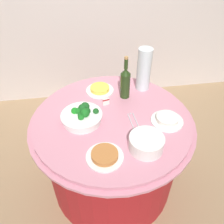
{
  "coord_description": "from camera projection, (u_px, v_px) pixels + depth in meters",
  "views": [
    {
      "loc": [
        -0.18,
        -1.19,
        1.81
      ],
      "look_at": [
        0.0,
        0.0,
        0.79
      ],
      "focal_mm": 37.12,
      "sensor_mm": 36.0,
      "label": 1
    }
  ],
  "objects": [
    {
      "name": "buffet_table",
      "position": [
        112.0,
        152.0,
        1.85
      ],
      "size": [
        1.16,
        1.16,
        0.74
      ],
      "color": "maroon",
      "rests_on": "ground_plane"
    },
    {
      "name": "decorative_fruit_vase",
      "position": [
        144.0,
        71.0,
        1.79
      ],
      "size": [
        0.11,
        0.11,
        0.34
      ],
      "color": "silver",
      "rests_on": "buffet_table"
    },
    {
      "name": "food_plate_fried_egg",
      "position": [
        100.0,
        89.0,
        1.85
      ],
      "size": [
        0.22,
        0.22,
        0.04
      ],
      "color": "white",
      "rests_on": "buffet_table"
    },
    {
      "name": "broccoli_bowl",
      "position": [
        82.0,
        116.0,
        1.56
      ],
      "size": [
        0.28,
        0.28,
        0.11
      ],
      "color": "white",
      "rests_on": "buffet_table"
    },
    {
      "name": "food_plate_rice",
      "position": [
        167.0,
        120.0,
        1.57
      ],
      "size": [
        0.22,
        0.22,
        0.04
      ],
      "color": "white",
      "rests_on": "buffet_table"
    },
    {
      "name": "ground_plane",
      "position": [
        112.0,
        179.0,
        2.09
      ],
      "size": [
        6.0,
        6.0,
        0.0
      ],
      "primitive_type": "plane",
      "color": "#9E7F5B"
    },
    {
      "name": "label_placard_front",
      "position": [
        106.0,
        101.0,
        1.7
      ],
      "size": [
        0.05,
        0.02,
        0.05
      ],
      "color": "white",
      "rests_on": "buffet_table"
    },
    {
      "name": "food_plate_peanuts",
      "position": [
        105.0,
        156.0,
        1.33
      ],
      "size": [
        0.22,
        0.22,
        0.04
      ],
      "color": "white",
      "rests_on": "buffet_table"
    },
    {
      "name": "plate_stack",
      "position": [
        146.0,
        143.0,
        1.37
      ],
      "size": [
        0.21,
        0.21,
        0.09
      ],
      "color": "white",
      "rests_on": "buffet_table"
    },
    {
      "name": "wine_bottle",
      "position": [
        125.0,
        82.0,
        1.72
      ],
      "size": [
        0.07,
        0.07,
        0.34
      ],
      "color": "#223815",
      "rests_on": "buffet_table"
    },
    {
      "name": "serving_tongs",
      "position": [
        133.0,
        120.0,
        1.58
      ],
      "size": [
        0.05,
        0.17,
        0.01
      ],
      "color": "silver",
      "rests_on": "buffet_table"
    }
  ]
}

